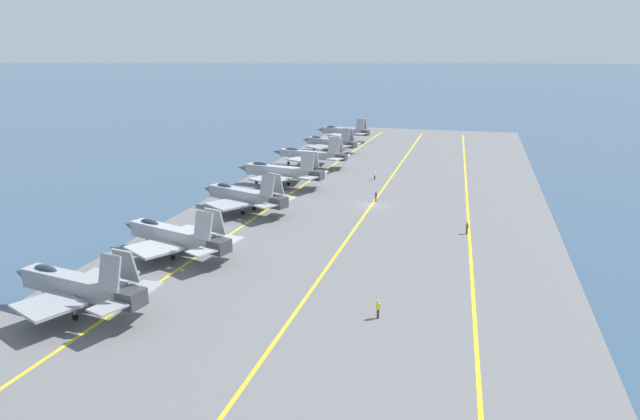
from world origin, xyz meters
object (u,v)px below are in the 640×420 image
at_px(parked_jet_second, 76,285).
at_px(parked_jet_sixth, 311,155).
at_px(parked_jet_fifth, 280,172).
at_px(crew_yellow_vest, 378,308).
at_px(crew_brown_vest, 467,227).
at_px(crew_white_vest, 375,175).
at_px(crew_purple_vest, 376,196).
at_px(parked_jet_third, 174,235).
at_px(parked_jet_fourth, 244,196).
at_px(parked_jet_seventh, 329,143).
at_px(parked_jet_eighth, 344,131).

bearing_deg(parked_jet_second, parked_jet_sixth, -1.36).
height_order(parked_jet_fifth, crew_yellow_vest, parked_jet_fifth).
bearing_deg(crew_brown_vest, crew_white_vest, 31.19).
distance_m(parked_jet_second, crew_purple_vest, 52.16).
distance_m(parked_jet_third, crew_purple_vest, 36.87).
bearing_deg(crew_brown_vest, parked_jet_third, 117.64).
distance_m(parked_jet_second, parked_jet_fourth, 36.73).
relative_size(parked_jet_fifth, crew_brown_vest, 10.46).
relative_size(parked_jet_third, crew_yellow_vest, 9.43).
bearing_deg(crew_white_vest, parked_jet_fourth, 150.34).
distance_m(parked_jet_second, crew_white_vest, 66.23).
relative_size(parked_jet_third, crew_white_vest, 10.21).
xyz_separation_m(crew_yellow_vest, crew_purple_vest, (41.73, 7.50, -0.06)).
xyz_separation_m(parked_jet_second, parked_jet_third, (16.64, -0.91, -0.34)).
bearing_deg(parked_jet_seventh, parked_jet_third, 179.90).
xyz_separation_m(parked_jet_third, crew_yellow_vest, (-10.27, -26.65, -1.48)).
xyz_separation_m(parked_jet_third, parked_jet_sixth, (56.12, -0.82, 0.11)).
bearing_deg(parked_jet_eighth, crew_brown_vest, -155.12).
relative_size(parked_jet_second, crew_white_vest, 9.53).
bearing_deg(parked_jet_sixth, crew_yellow_vest, -158.74).
bearing_deg(parked_jet_sixth, parked_jet_seventh, 2.13).
xyz_separation_m(parked_jet_fourth, parked_jet_sixth, (36.07, -0.21, 0.06)).
distance_m(parked_jet_sixth, parked_jet_eighth, 35.51).
xyz_separation_m(parked_jet_eighth, crew_brown_vest, (-73.81, -34.23, -1.80)).
bearing_deg(parked_jet_fifth, crew_purple_vest, -107.57).
bearing_deg(crew_brown_vest, parked_jet_fifth, 59.71).
relative_size(parked_jet_seventh, parked_jet_eighth, 1.01).
relative_size(parked_jet_second, parked_jet_fourth, 0.96).
relative_size(parked_jet_second, parked_jet_fifth, 0.92).
xyz_separation_m(parked_jet_second, parked_jet_sixth, (72.76, -1.73, -0.23)).
distance_m(parked_jet_fifth, crew_brown_vest, 38.79).
bearing_deg(crew_brown_vest, crew_purple_vest, 47.42).
relative_size(parked_jet_third, parked_jet_sixth, 0.99).
relative_size(parked_jet_sixth, crew_purple_vest, 10.14).
distance_m(parked_jet_sixth, crew_purple_vest, 30.76).
xyz_separation_m(parked_jet_sixth, parked_jet_seventh, (18.65, 0.69, -0.32)).
bearing_deg(crew_yellow_vest, parked_jet_third, 68.93).
bearing_deg(parked_jet_sixth, crew_purple_vest, -143.38).
height_order(parked_jet_second, crew_white_vest, parked_jet_second).
bearing_deg(crew_yellow_vest, parked_jet_seventh, 17.32).
bearing_deg(parked_jet_sixth, parked_jet_fourth, 179.66).
bearing_deg(parked_jet_sixth, parked_jet_second, 178.64).
xyz_separation_m(parked_jet_seventh, crew_yellow_vest, (-85.04, -26.52, -1.27)).
bearing_deg(crew_purple_vest, parked_jet_fifth, 72.43).
distance_m(parked_jet_third, parked_jet_fifth, 37.36).
relative_size(parked_jet_sixth, parked_jet_seventh, 1.12).
height_order(parked_jet_sixth, parked_jet_seventh, parked_jet_sixth).
bearing_deg(parked_jet_seventh, crew_yellow_vest, -162.68).
height_order(parked_jet_sixth, parked_jet_eighth, parked_jet_sixth).
distance_m(parked_jet_third, parked_jet_sixth, 56.13).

